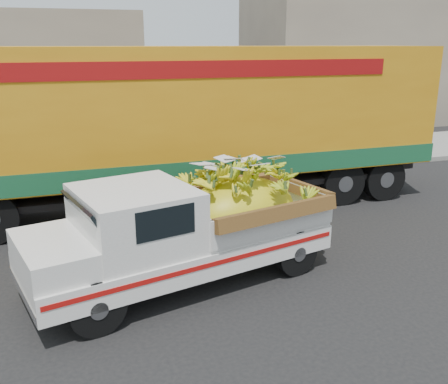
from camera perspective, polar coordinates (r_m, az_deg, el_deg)
name	(u,v)px	position (r m, az deg, el deg)	size (l,w,h in m)	color
ground	(199,284)	(8.49, -2.89, -10.42)	(100.00, 100.00, 0.00)	black
curb	(142,181)	(14.47, -9.36, 1.23)	(60.00, 0.25, 0.15)	gray
sidewalk	(133,165)	(16.49, -10.41, 3.06)	(60.00, 4.00, 0.14)	gray
building_right	(386,61)	(27.81, 18.02, 14.07)	(14.00, 6.00, 6.00)	gray
pickup_truck	(202,225)	(8.37, -2.57, -3.77)	(5.31, 3.06, 1.76)	black
semi_trailer	(195,120)	(11.87, -3.29, 8.18)	(12.02, 2.85, 3.80)	black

